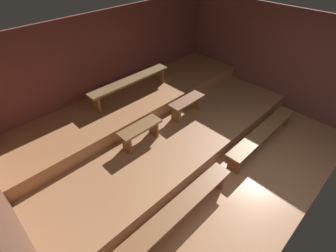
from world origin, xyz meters
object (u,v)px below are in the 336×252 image
at_px(bench_lower_left, 140,131).
at_px(bench_middle_center, 130,82).
at_px(bench_floor_left, 178,210).
at_px(bench_floor_right, 263,133).
at_px(bench_lower_right, 187,104).

relative_size(bench_lower_left, bench_middle_center, 0.43).
bearing_deg(bench_floor_left, bench_lower_left, 69.48).
xyz_separation_m(bench_floor_left, bench_lower_left, (0.57, 1.52, 0.23)).
xyz_separation_m(bench_floor_right, bench_lower_left, (-1.85, 1.52, 0.23)).
relative_size(bench_floor_right, bench_middle_center, 1.08).
height_order(bench_lower_left, bench_lower_right, same).
xyz_separation_m(bench_lower_left, bench_lower_right, (1.28, 0.00, 0.00)).
bearing_deg(bench_middle_center, bench_floor_left, -115.15).
distance_m(bench_floor_right, bench_lower_left, 2.40).
relative_size(bench_floor_left, bench_floor_right, 1.00).
xyz_separation_m(bench_floor_right, bench_lower_right, (-0.57, 1.52, 0.23)).
bearing_deg(bench_lower_left, bench_lower_right, 0.00).
distance_m(bench_floor_right, bench_middle_center, 2.95).
xyz_separation_m(bench_floor_left, bench_floor_right, (2.41, 0.00, 0.00)).
relative_size(bench_floor_right, bench_lower_left, 2.54).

